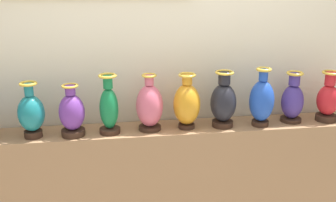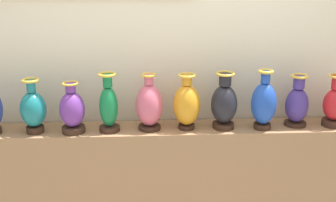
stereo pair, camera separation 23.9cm
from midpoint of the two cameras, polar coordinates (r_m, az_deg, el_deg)
display_shelf at (r=3.05m, az=2.30°, el=-12.51°), size 2.67×0.30×1.00m
back_wall at (r=2.90m, az=1.96°, el=6.12°), size 4.65×0.14×2.87m
vase_teal at (r=2.79m, az=-15.94°, el=-1.14°), size 0.17×0.17×0.37m
vase_violet at (r=2.74m, az=-10.77°, el=-1.36°), size 0.17×0.17×0.35m
vase_emerald at (r=2.72m, az=-5.79°, el=-0.78°), size 0.14×0.14×0.40m
vase_rose at (r=2.74m, az=-0.15°, el=-0.66°), size 0.18×0.18×0.39m
vase_amber at (r=2.76m, az=5.10°, el=-0.48°), size 0.18×0.18×0.38m
vase_onyx at (r=2.80m, az=10.24°, el=-0.43°), size 0.18×0.18×0.39m
vase_sapphire at (r=2.85m, az=15.53°, el=-0.31°), size 0.17×0.17×0.41m
vase_indigo at (r=2.99m, az=19.71°, el=-0.43°), size 0.16×0.16×0.36m
vase_crimson at (r=3.08m, az=24.27°, el=-0.46°), size 0.16×0.16×0.36m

